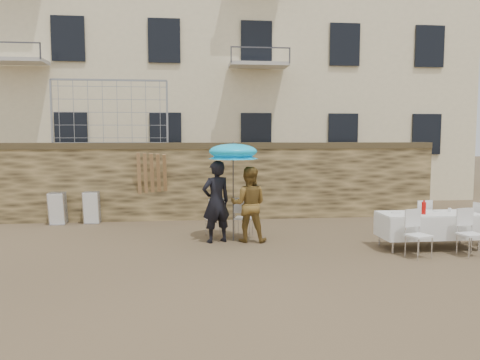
{
  "coord_description": "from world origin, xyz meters",
  "views": [
    {
      "loc": [
        -0.77,
        -8.66,
        2.42
      ],
      "look_at": [
        0.4,
        2.2,
        1.4
      ],
      "focal_mm": 35.0,
      "sensor_mm": 36.0,
      "label": 1
    }
  ],
  "objects": [
    {
      "name": "stone_wall",
      "position": [
        0.0,
        5.0,
        1.1
      ],
      "size": [
        13.0,
        0.5,
        2.2
      ],
      "primitive_type": "cube",
      "color": "brown",
      "rests_on": "ground"
    },
    {
      "name": "ground",
      "position": [
        0.0,
        0.0,
        0.0
      ],
      "size": [
        80.0,
        80.0,
        0.0
      ],
      "primitive_type": "plane",
      "color": "brown",
      "rests_on": "ground"
    },
    {
      "name": "chain_link_fence",
      "position": [
        -3.0,
        5.0,
        3.1
      ],
      "size": [
        3.2,
        0.06,
        1.8
      ],
      "primitive_type": null,
      "color": "gray",
      "rests_on": "stone_wall"
    },
    {
      "name": "table_chair_front_left",
      "position": [
        3.76,
        0.06,
        0.48
      ],
      "size": [
        0.6,
        0.6,
        0.96
      ],
      "primitive_type": null,
      "rotation": [
        0.0,
        0.0,
        0.31
      ],
      "color": "white",
      "rests_on": "ground"
    },
    {
      "name": "table_chair_front_right",
      "position": [
        4.86,
        0.06,
        0.48
      ],
      "size": [
        0.55,
        0.55,
        0.96
      ],
      "primitive_type": null,
      "rotation": [
        0.0,
        0.0,
        0.17
      ],
      "color": "white",
      "rests_on": "ground"
    },
    {
      "name": "chair_stack_right",
      "position": [
        -3.49,
        4.64,
        0.46
      ],
      "size": [
        0.46,
        0.4,
        0.92
      ],
      "primitive_type": null,
      "color": "white",
      "rests_on": "ground"
    },
    {
      "name": "soda_bottle",
      "position": [
        4.16,
        0.66,
        0.91
      ],
      "size": [
        0.09,
        0.09,
        0.26
      ],
      "primitive_type": "cylinder",
      "color": "red",
      "rests_on": "banquet_table"
    },
    {
      "name": "umbrella",
      "position": [
        0.22,
        1.99,
        2.01
      ],
      "size": [
        1.16,
        1.16,
        2.13
      ],
      "color": "#3F3F44",
      "rests_on": "ground"
    },
    {
      "name": "chair_stack_left",
      "position": [
        -4.39,
        4.64,
        0.46
      ],
      "size": [
        0.46,
        0.47,
        0.92
      ],
      "primitive_type": null,
      "color": "white",
      "rests_on": "ground"
    },
    {
      "name": "apartment_building",
      "position": [
        0.0,
        12.0,
        7.5
      ],
      "size": [
        20.0,
        8.0,
        15.0
      ],
      "primitive_type": "cube",
      "color": "beige",
      "rests_on": "ground"
    },
    {
      "name": "banquet_table",
      "position": [
        4.36,
        0.81,
        0.73
      ],
      "size": [
        2.1,
        0.85,
        0.78
      ],
      "color": "white",
      "rests_on": "ground"
    },
    {
      "name": "couple_chair_right",
      "position": [
        0.52,
        2.44,
        0.48
      ],
      "size": [
        0.62,
        0.62,
        0.96
      ],
      "primitive_type": null,
      "rotation": [
        0.0,
        0.0,
        2.79
      ],
      "color": "white",
      "rests_on": "ground"
    },
    {
      "name": "table_chair_back",
      "position": [
        4.56,
        1.61,
        0.48
      ],
      "size": [
        0.57,
        0.57,
        0.96
      ],
      "primitive_type": null,
      "rotation": [
        0.0,
        0.0,
        3.34
      ],
      "color": "white",
      "rests_on": "ground"
    },
    {
      "name": "wood_planks",
      "position": [
        -1.89,
        4.71,
        1.0
      ],
      "size": [
        0.7,
        0.2,
        2.0
      ],
      "primitive_type": null,
      "color": "#A37749",
      "rests_on": "ground"
    },
    {
      "name": "couple_chair_left",
      "position": [
        -0.18,
        2.44,
        0.48
      ],
      "size": [
        0.58,
        0.58,
        0.96
      ],
      "primitive_type": null,
      "rotation": [
        0.0,
        0.0,
        3.37
      ],
      "color": "white",
      "rests_on": "ground"
    },
    {
      "name": "woman_dress",
      "position": [
        0.57,
        1.89,
        0.87
      ],
      "size": [
        0.95,
        0.81,
        1.73
      ],
      "primitive_type": "imported",
      "rotation": [
        0.0,
        0.0,
        2.95
      ],
      "color": "olive",
      "rests_on": "ground"
    },
    {
      "name": "man_suit",
      "position": [
        -0.18,
        1.89,
        0.94
      ],
      "size": [
        0.8,
        0.68,
        1.87
      ],
      "primitive_type": "imported",
      "rotation": [
        0.0,
        0.0,
        3.54
      ],
      "color": "black",
      "rests_on": "ground"
    }
  ]
}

